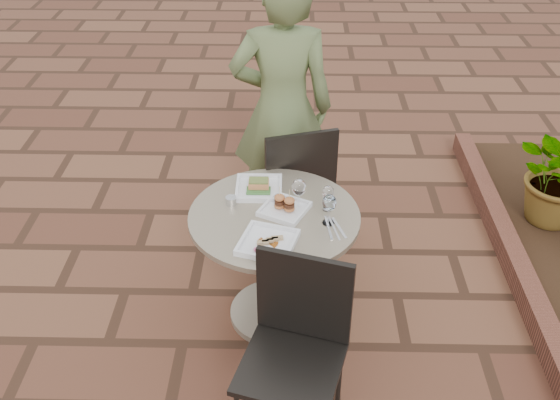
{
  "coord_description": "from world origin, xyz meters",
  "views": [
    {
      "loc": [
        0.18,
        -2.81,
        2.64
      ],
      "look_at": [
        0.12,
        -0.18,
        0.82
      ],
      "focal_mm": 40.0,
      "sensor_mm": 36.0,
      "label": 1
    }
  ],
  "objects_px": {
    "plate_salmon": "(259,187)",
    "plate_tuna": "(268,242)",
    "cafe_table": "(274,251)",
    "diner": "(282,110)",
    "plate_sliders": "(284,207)",
    "chair_near": "(297,336)",
    "chair_far": "(296,180)"
  },
  "relations": [
    {
      "from": "chair_far",
      "to": "plate_tuna",
      "type": "distance_m",
      "value": 0.9
    },
    {
      "from": "plate_sliders",
      "to": "plate_tuna",
      "type": "height_order",
      "value": "plate_sliders"
    },
    {
      "from": "plate_salmon",
      "to": "plate_tuna",
      "type": "height_order",
      "value": "plate_salmon"
    },
    {
      "from": "chair_far",
      "to": "diner",
      "type": "height_order",
      "value": "diner"
    },
    {
      "from": "chair_near",
      "to": "plate_salmon",
      "type": "relative_size",
      "value": 3.66
    },
    {
      "from": "plate_salmon",
      "to": "plate_tuna",
      "type": "bearing_deg",
      "value": -82.04
    },
    {
      "from": "chair_near",
      "to": "diner",
      "type": "height_order",
      "value": "diner"
    },
    {
      "from": "chair_far",
      "to": "plate_salmon",
      "type": "relative_size",
      "value": 3.66
    },
    {
      "from": "diner",
      "to": "cafe_table",
      "type": "bearing_deg",
      "value": 85.17
    },
    {
      "from": "chair_far",
      "to": "chair_near",
      "type": "distance_m",
      "value": 1.29
    },
    {
      "from": "plate_sliders",
      "to": "plate_tuna",
      "type": "distance_m",
      "value": 0.3
    },
    {
      "from": "diner",
      "to": "plate_sliders",
      "type": "bearing_deg",
      "value": 88.6
    },
    {
      "from": "diner",
      "to": "plate_sliders",
      "type": "height_order",
      "value": "diner"
    },
    {
      "from": "cafe_table",
      "to": "plate_sliders",
      "type": "relative_size",
      "value": 3.01
    },
    {
      "from": "diner",
      "to": "chair_near",
      "type": "bearing_deg",
      "value": 90.24
    },
    {
      "from": "diner",
      "to": "plate_tuna",
      "type": "bearing_deg",
      "value": 84.27
    },
    {
      "from": "plate_tuna",
      "to": "cafe_table",
      "type": "bearing_deg",
      "value": 84.5
    },
    {
      "from": "plate_salmon",
      "to": "plate_sliders",
      "type": "bearing_deg",
      "value": -53.01
    },
    {
      "from": "chair_far",
      "to": "chair_near",
      "type": "bearing_deg",
      "value": 73.26
    },
    {
      "from": "cafe_table",
      "to": "plate_salmon",
      "type": "distance_m",
      "value": 0.36
    },
    {
      "from": "cafe_table",
      "to": "plate_salmon",
      "type": "bearing_deg",
      "value": 112.55
    },
    {
      "from": "chair_near",
      "to": "cafe_table",
      "type": "bearing_deg",
      "value": 116.11
    },
    {
      "from": "cafe_table",
      "to": "chair_far",
      "type": "xyz_separation_m",
      "value": [
        0.11,
        0.61,
        0.07
      ]
    },
    {
      "from": "chair_near",
      "to": "plate_salmon",
      "type": "distance_m",
      "value": 0.95
    },
    {
      "from": "chair_near",
      "to": "plate_sliders",
      "type": "bearing_deg",
      "value": 111.54
    },
    {
      "from": "chair_near",
      "to": "plate_sliders",
      "type": "height_order",
      "value": "chair_near"
    },
    {
      "from": "cafe_table",
      "to": "plate_sliders",
      "type": "distance_m",
      "value": 0.28
    },
    {
      "from": "chair_far",
      "to": "plate_salmon",
      "type": "xyz_separation_m",
      "value": [
        -0.21,
        -0.39,
        0.2
      ]
    },
    {
      "from": "plate_sliders",
      "to": "plate_tuna",
      "type": "xyz_separation_m",
      "value": [
        -0.08,
        -0.29,
        -0.01
      ]
    },
    {
      "from": "chair_near",
      "to": "chair_far",
      "type": "bearing_deg",
      "value": 106.28
    },
    {
      "from": "plate_salmon",
      "to": "chair_near",
      "type": "bearing_deg",
      "value": -76.68
    },
    {
      "from": "chair_near",
      "to": "diner",
      "type": "bearing_deg",
      "value": 109.55
    }
  ]
}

